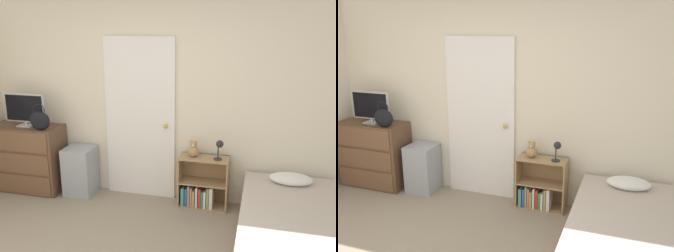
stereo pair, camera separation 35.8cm
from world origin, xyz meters
The scene contains 10 objects.
wall_back centered at (0.00, 2.12, 1.27)m, with size 10.00×0.06×2.55m.
door_closed centered at (-0.18, 2.06, 1.01)m, with size 0.89×0.09×2.01m.
dresser centered at (-1.66, 1.85, 0.44)m, with size 0.91×0.44×0.88m.
tv centered at (-1.65, 1.84, 1.10)m, with size 0.56×0.16×0.42m.
handbag centered at (-1.36, 1.72, 1.00)m, with size 0.27×0.10×0.33m.
storage_bin centered at (-0.94, 1.89, 0.31)m, with size 0.36×0.36×0.62m.
bookshelf centered at (0.63, 1.93, 0.23)m, with size 0.59×0.27×0.62m.
teddy_bear centered at (0.53, 1.93, 0.71)m, with size 0.13×0.13×0.20m.
desk_lamp centered at (0.84, 1.89, 0.79)m, with size 0.11×0.11×0.24m.
bed centered at (1.64, 1.17, 0.23)m, with size 1.02×1.82×0.57m.
Camera 1 is at (1.28, -2.20, 2.16)m, focal length 40.00 mm.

